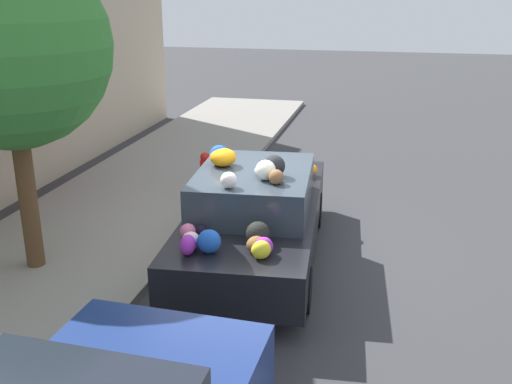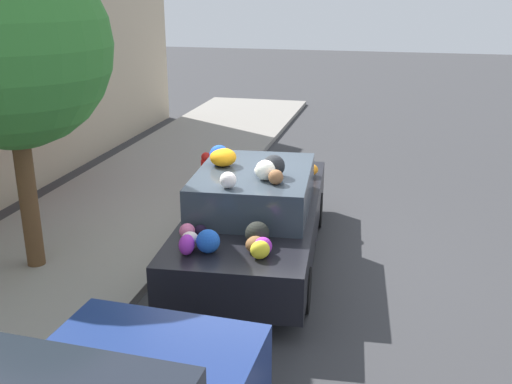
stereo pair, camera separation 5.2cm
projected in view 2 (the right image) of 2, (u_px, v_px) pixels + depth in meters
The scene contains 5 objects.
ground_plane at pixel (253, 258), 8.72m from camera, with size 60.00×60.00×0.00m, color #38383A.
sidewalk_curb at pixel (85, 237), 9.29m from camera, with size 24.00×3.20×0.12m.
street_tree at pixel (8, 47), 7.31m from camera, with size 2.54×2.54×4.21m.
fire_hydrant at pixel (206, 171), 11.25m from camera, with size 0.20×0.20×0.70m.
art_car at pixel (255, 213), 8.42m from camera, with size 4.58×2.07×1.68m.
Camera 2 is at (-7.70, -1.89, 3.75)m, focal length 42.00 mm.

